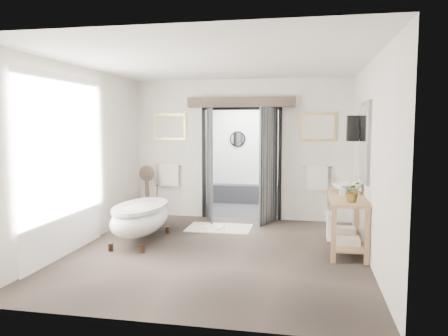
{
  "coord_description": "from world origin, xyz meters",
  "views": [
    {
      "loc": [
        1.37,
        -6.46,
        1.97
      ],
      "look_at": [
        0.0,
        0.6,
        1.25
      ],
      "focal_mm": 35.0,
      "sensor_mm": 36.0,
      "label": 1
    }
  ],
  "objects_px": {
    "vanity": "(345,218)",
    "rug": "(219,228)",
    "basin": "(347,188)",
    "clawfoot_tub": "(141,217)"
  },
  "relations": [
    {
      "from": "vanity",
      "to": "rug",
      "type": "xyz_separation_m",
      "value": [
        -2.22,
        0.98,
        -0.5
      ]
    },
    {
      "from": "basin",
      "to": "vanity",
      "type": "bearing_deg",
      "value": -111.99
    },
    {
      "from": "clawfoot_tub",
      "to": "vanity",
      "type": "relative_size",
      "value": 1.1
    },
    {
      "from": "clawfoot_tub",
      "to": "basin",
      "type": "bearing_deg",
      "value": 8.29
    },
    {
      "from": "vanity",
      "to": "basin",
      "type": "xyz_separation_m",
      "value": [
        0.05,
        0.31,
        0.43
      ]
    },
    {
      "from": "vanity",
      "to": "clawfoot_tub",
      "type": "bearing_deg",
      "value": -176.87
    },
    {
      "from": "vanity",
      "to": "basin",
      "type": "relative_size",
      "value": 3.31
    },
    {
      "from": "rug",
      "to": "basin",
      "type": "xyz_separation_m",
      "value": [
        2.27,
        -0.68,
        0.93
      ]
    },
    {
      "from": "rug",
      "to": "basin",
      "type": "bearing_deg",
      "value": -16.58
    },
    {
      "from": "basin",
      "to": "rug",
      "type": "bearing_deg",
      "value": 149.79
    }
  ]
}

